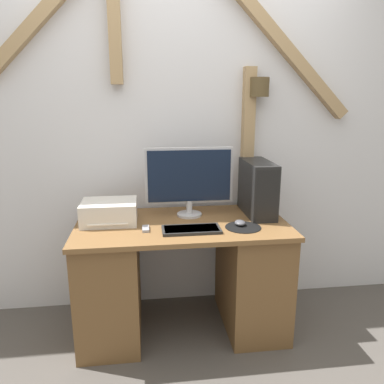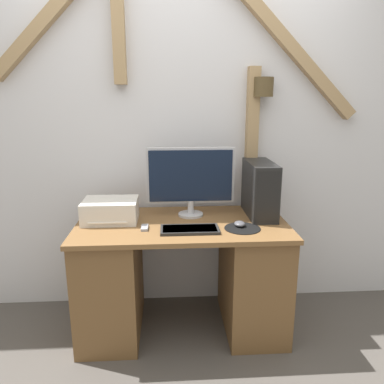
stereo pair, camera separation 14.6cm
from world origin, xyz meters
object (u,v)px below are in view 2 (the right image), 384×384
object	(u,v)px
monitor	(191,178)
printer	(111,211)
mouse	(240,224)
computer_tower	(260,189)
keyboard	(190,229)
remote_control	(145,228)

from	to	relation	value
monitor	printer	xyz separation A→B (m)	(-0.53, -0.08, -0.19)
monitor	mouse	distance (m)	0.46
mouse	computer_tower	distance (m)	0.33
mouse	printer	size ratio (longest dim) A/B	0.24
mouse	printer	world-z (taller)	printer
computer_tower	printer	size ratio (longest dim) A/B	1.19
keyboard	mouse	distance (m)	0.32
printer	keyboard	bearing A→B (deg)	-23.90
keyboard	mouse	bearing A→B (deg)	9.30
computer_tower	printer	xyz separation A→B (m)	(-1.00, -0.06, -0.11)
monitor	printer	world-z (taller)	monitor
keyboard	printer	size ratio (longest dim) A/B	1.02
printer	computer_tower	bearing A→B (deg)	3.16
mouse	printer	bearing A→B (deg)	168.16
remote_control	monitor	bearing A→B (deg)	40.03
monitor	computer_tower	size ratio (longest dim) A/B	1.41
mouse	monitor	bearing A→B (deg)	139.09
computer_tower	monitor	bearing A→B (deg)	176.83
computer_tower	printer	distance (m)	1.01
monitor	printer	distance (m)	0.57
monitor	keyboard	world-z (taller)	monitor
monitor	mouse	xyz separation A→B (m)	(0.29, -0.25, -0.24)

